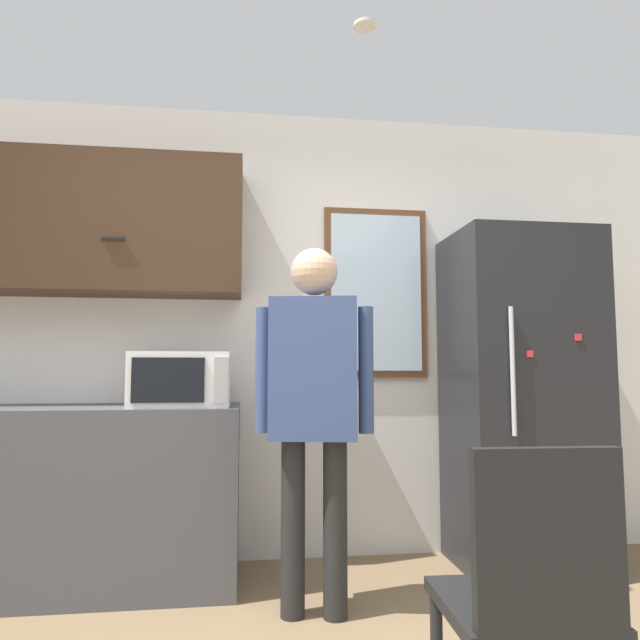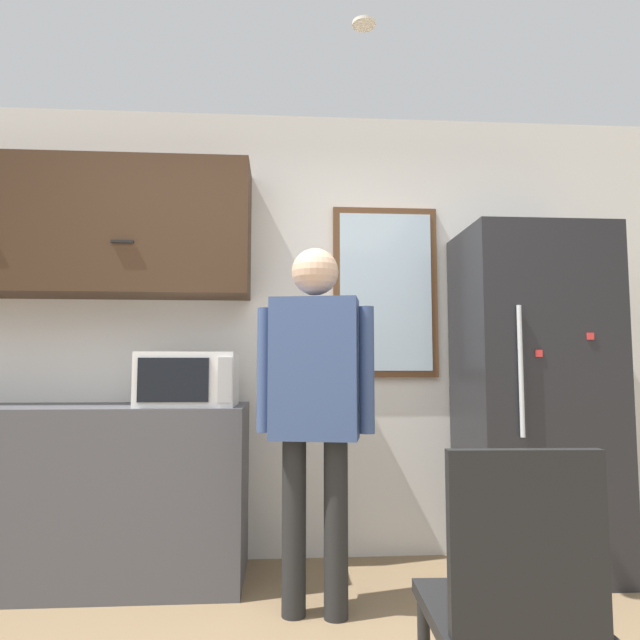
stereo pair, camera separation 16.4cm
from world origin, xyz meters
The scene contains 9 objects.
back_wall centered at (0.00, 1.96, 1.35)m, with size 6.00×0.06×2.70m.
counter centered at (-1.16, 1.62, 0.46)m, with size 2.07×0.63×0.91m.
upper_cabinets centered at (-1.16, 1.76, 1.91)m, with size 2.07×0.38×0.78m.
microwave centered at (-0.43, 1.54, 1.05)m, with size 0.49×0.42×0.28m.
person centered at (0.22, 1.12, 1.02)m, with size 0.54×0.29×1.68m.
refrigerator centered at (1.48, 1.61, 0.95)m, with size 0.78×0.66×1.90m.
chair centered at (0.69, 0.04, 0.49)m, with size 0.46×0.46×0.90m.
window centered at (0.70, 1.92, 1.59)m, with size 0.65×0.05×1.05m.
ceiling_light centered at (0.43, 0.93, 2.68)m, with size 0.11×0.11×0.01m.
Camera 1 is at (-0.10, -1.51, 1.10)m, focal length 32.00 mm.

